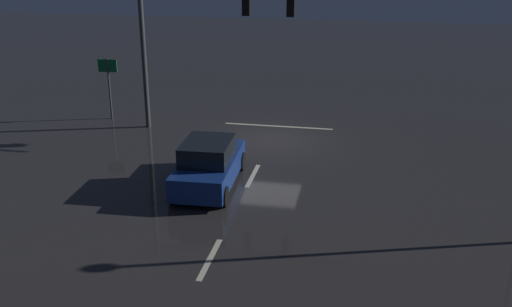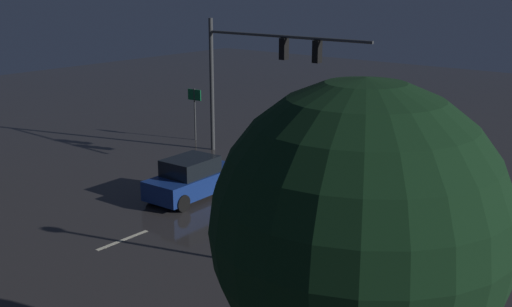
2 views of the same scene
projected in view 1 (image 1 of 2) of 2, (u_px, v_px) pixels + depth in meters
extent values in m
plane|color=#2D2B2B|center=(271.00, 141.00, 24.92)|extent=(80.00, 80.00, 0.00)
cylinder|color=#383A3D|center=(144.00, 52.00, 25.58)|extent=(0.22, 0.22, 6.88)
cube|color=black|center=(246.00, 3.00, 23.99)|extent=(0.32, 0.36, 1.00)
sphere|color=black|center=(247.00, 3.00, 24.17)|extent=(0.20, 0.20, 0.20)
sphere|color=black|center=(247.00, 11.00, 24.28)|extent=(0.20, 0.20, 0.20)
cube|color=black|center=(291.00, 4.00, 23.67)|extent=(0.32, 0.36, 1.00)
sphere|color=black|center=(292.00, 4.00, 23.84)|extent=(0.20, 0.20, 0.20)
sphere|color=black|center=(291.00, 12.00, 23.95)|extent=(0.20, 0.20, 0.20)
cube|color=beige|center=(253.00, 176.00, 21.24)|extent=(0.16, 2.20, 0.01)
cube|color=beige|center=(210.00, 259.00, 15.71)|extent=(0.16, 2.20, 0.01)
cube|color=beige|center=(278.00, 126.00, 26.84)|extent=(5.00, 0.16, 0.01)
cube|color=navy|center=(209.00, 169.00, 20.22)|extent=(1.96, 4.37, 0.80)
cube|color=black|center=(207.00, 151.00, 19.77)|extent=(1.68, 2.16, 0.68)
cylinder|color=black|center=(197.00, 159.00, 21.91)|extent=(0.25, 0.69, 0.68)
cylinder|color=black|center=(241.00, 161.00, 21.68)|extent=(0.25, 0.69, 0.68)
cylinder|color=black|center=(173.00, 193.00, 18.95)|extent=(0.25, 0.69, 0.68)
cylinder|color=black|center=(224.00, 197.00, 18.71)|extent=(0.25, 0.69, 0.68)
sphere|color=#F9EFC6|center=(205.00, 146.00, 22.26)|extent=(0.20, 0.20, 0.20)
sphere|color=#F9EFC6|center=(239.00, 148.00, 22.07)|extent=(0.20, 0.20, 0.20)
cylinder|color=#383A3D|center=(110.00, 89.00, 27.49)|extent=(0.09, 0.09, 2.92)
cube|color=#0F6033|center=(107.00, 66.00, 27.11)|extent=(0.90, 0.13, 0.60)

